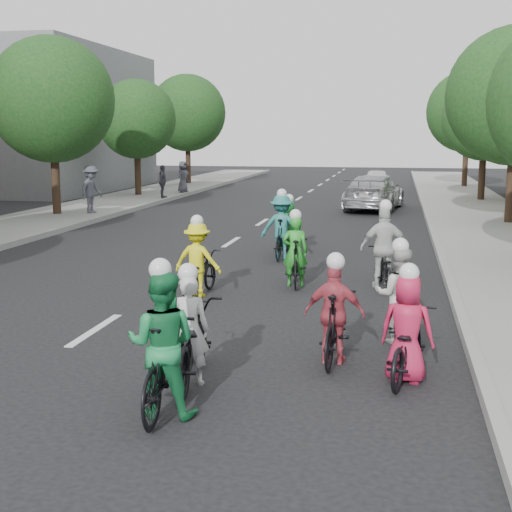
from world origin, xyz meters
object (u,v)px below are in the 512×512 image
(cyclist_3, at_px, (335,321))
(cyclist_9, at_px, (289,229))
(spectator_2, at_px, (183,177))
(cyclist_2, at_px, (198,267))
(spectator_0, at_px, (91,189))
(spectator_1, at_px, (163,182))
(follow_car_lead, at_px, (374,192))
(follow_car_trail, at_px, (376,180))
(cyclist_4, at_px, (407,339))
(cyclist_5, at_px, (296,258))
(cyclist_7, at_px, (282,232))
(cyclist_8, at_px, (384,257))
(cyclist_6, at_px, (398,305))
(cyclist_0, at_px, (191,341))
(cyclist_1, at_px, (164,355))

(cyclist_3, xyz_separation_m, cyclist_9, (-2.15, 9.86, -0.01))
(spectator_2, bearing_deg, cyclist_2, -148.64)
(spectator_0, bearing_deg, spectator_1, 5.78)
(follow_car_lead, relative_size, follow_car_trail, 1.39)
(cyclist_4, bearing_deg, spectator_1, -52.51)
(cyclist_5, distance_m, spectator_2, 23.31)
(cyclist_7, relative_size, spectator_1, 1.15)
(cyclist_5, bearing_deg, spectator_1, -70.88)
(cyclist_9, bearing_deg, cyclist_8, 118.96)
(cyclist_6, bearing_deg, follow_car_trail, -85.42)
(cyclist_4, relative_size, cyclist_8, 0.97)
(cyclist_0, bearing_deg, cyclist_7, -94.78)
(cyclist_2, height_order, cyclist_4, cyclist_2)
(cyclist_7, xyz_separation_m, cyclist_9, (-0.03, 1.52, -0.12))
(follow_car_trail, bearing_deg, cyclist_7, 83.15)
(cyclist_1, height_order, cyclist_8, cyclist_8)
(cyclist_1, distance_m, cyclist_9, 12.16)
(cyclist_3, relative_size, spectator_0, 0.94)
(cyclist_6, bearing_deg, cyclist_4, 95.69)
(spectator_1, height_order, spectator_2, spectator_2)
(cyclist_0, height_order, cyclist_7, cyclist_7)
(spectator_2, bearing_deg, cyclist_1, -149.79)
(cyclist_8, bearing_deg, spectator_0, -54.61)
(cyclist_0, xyz_separation_m, follow_car_trail, (1.39, 33.04, 0.07))
(cyclist_9, bearing_deg, cyclist_0, 90.27)
(cyclist_8, bearing_deg, cyclist_1, 61.71)
(cyclist_4, xyz_separation_m, spectator_2, (-11.37, 27.11, 0.43))
(cyclist_8, bearing_deg, cyclist_4, 83.29)
(cyclist_3, distance_m, follow_car_trail, 31.84)
(cyclist_1, distance_m, cyclist_4, 3.28)
(cyclist_1, relative_size, cyclist_5, 1.07)
(cyclist_3, bearing_deg, follow_car_trail, -86.03)
(cyclist_1, relative_size, cyclist_9, 1.09)
(cyclist_6, distance_m, cyclist_9, 9.15)
(cyclist_5, relative_size, cyclist_9, 1.02)
(cyclist_7, distance_m, follow_car_trail, 23.57)
(cyclist_8, bearing_deg, follow_car_lead, -98.05)
(cyclist_3, xyz_separation_m, cyclist_8, (0.58, 5.24, 0.06))
(cyclist_0, bearing_deg, cyclist_4, -173.99)
(cyclist_1, height_order, cyclist_5, cyclist_1)
(cyclist_1, xyz_separation_m, cyclist_5, (0.50, 7.37, -0.11))
(cyclist_0, height_order, cyclist_6, cyclist_6)
(cyclist_2, xyz_separation_m, cyclist_3, (3.07, -3.72, 0.00))
(cyclist_1, bearing_deg, cyclist_7, -91.11)
(spectator_1, bearing_deg, cyclist_0, -169.89)
(cyclist_9, relative_size, follow_car_lead, 0.34)
(cyclist_9, bearing_deg, follow_car_trail, -96.19)
(cyclist_1, height_order, spectator_0, spectator_0)
(follow_car_lead, bearing_deg, cyclist_5, 93.75)
(cyclist_1, relative_size, cyclist_6, 1.13)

